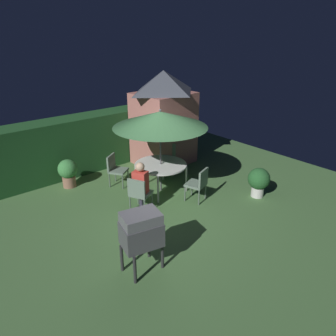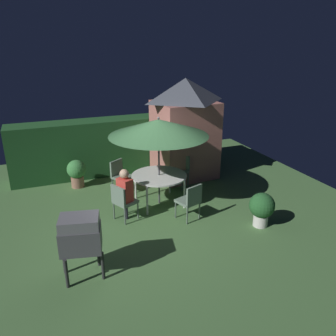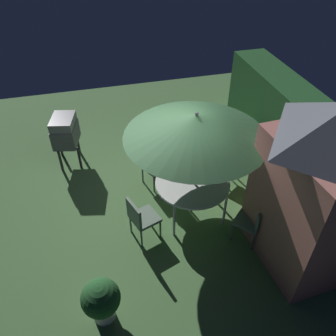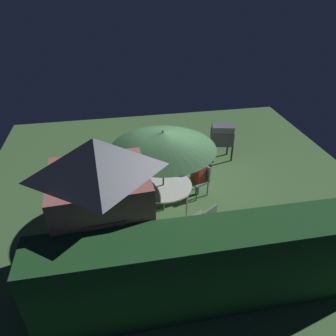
% 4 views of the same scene
% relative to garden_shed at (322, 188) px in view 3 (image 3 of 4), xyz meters
% --- Properties ---
extents(ground_plane, '(11.00, 11.00, 0.00)m').
position_rel_garden_shed_xyz_m(ground_plane, '(-1.90, -2.36, -1.52)').
color(ground_plane, '#47703D').
extents(hedge_backdrop, '(6.33, 0.86, 1.73)m').
position_rel_garden_shed_xyz_m(hedge_backdrop, '(-1.90, 1.14, -0.66)').
color(hedge_backdrop, '#1E4C23').
rests_on(hedge_backdrop, ground).
extents(garden_shed, '(1.91, 1.70, 2.99)m').
position_rel_garden_shed_xyz_m(garden_shed, '(0.00, 0.00, 0.00)').
color(garden_shed, '#B26B60').
rests_on(garden_shed, ground).
extents(patio_table, '(1.41, 1.41, 0.79)m').
position_rel_garden_shed_xyz_m(patio_table, '(-1.41, -1.58, -0.79)').
color(patio_table, white).
rests_on(patio_table, ground).
extents(patio_umbrella, '(2.45, 2.45, 2.29)m').
position_rel_garden_shed_xyz_m(patio_umbrella, '(-1.41, -1.58, 0.50)').
color(patio_umbrella, '#4C4C51').
rests_on(patio_umbrella, ground).
extents(bbq_grill, '(0.79, 0.64, 1.20)m').
position_rel_garden_shed_xyz_m(bbq_grill, '(-3.69, -3.84, -0.68)').
color(bbq_grill, '#47474C').
rests_on(bbq_grill, ground).
extents(chair_near_shed, '(0.62, 0.62, 0.90)m').
position_rel_garden_shed_xyz_m(chair_near_shed, '(-2.51, -2.11, -1.00)').
color(chair_near_shed, slate).
rests_on(chair_near_shed, ground).
extents(chair_far_side, '(0.59, 0.59, 0.90)m').
position_rel_garden_shed_xyz_m(chair_far_side, '(-1.04, -2.66, -1.00)').
color(chair_far_side, slate).
rests_on(chair_far_side, ground).
extents(chair_toward_hedge, '(0.65, 0.65, 0.90)m').
position_rel_garden_shed_xyz_m(chair_toward_hedge, '(-0.45, -0.74, -1.00)').
color(chair_toward_hedge, slate).
rests_on(chair_toward_hedge, ground).
extents(chair_toward_house, '(0.64, 0.64, 0.90)m').
position_rel_garden_shed_xyz_m(chair_toward_house, '(-2.16, -0.47, -1.00)').
color(chair_toward_house, slate).
rests_on(chair_toward_house, ground).
extents(potted_plant_by_shed, '(0.58, 0.58, 0.81)m').
position_rel_garden_shed_xyz_m(potted_plant_by_shed, '(0.35, -3.52, -1.06)').
color(potted_plant_by_shed, silver).
rests_on(potted_plant_by_shed, ground).
extents(potted_plant_by_grill, '(0.54, 0.54, 0.81)m').
position_rel_garden_shed_xyz_m(potted_plant_by_grill, '(-3.25, 0.29, -1.06)').
color(potted_plant_by_grill, '#936651').
rests_on(potted_plant_by_grill, ground).
extents(person_in_red, '(0.36, 0.41, 1.26)m').
position_rel_garden_shed_xyz_m(person_in_red, '(-2.43, -2.07, -0.74)').
color(person_in_red, '#CC3D33').
rests_on(person_in_red, ground).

